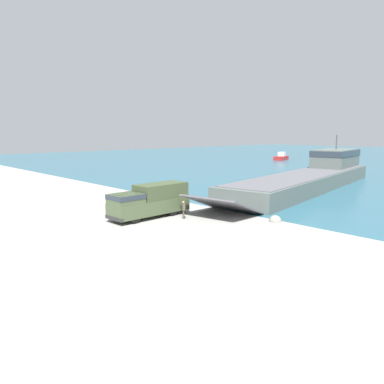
# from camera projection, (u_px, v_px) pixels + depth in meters

# --- Properties ---
(ground_plane) EXTENTS (240.00, 240.00, 0.00)m
(ground_plane) POSITION_uv_depth(u_px,v_px,m) (206.00, 217.00, 35.61)
(ground_plane) COLOR gray
(landing_craft) EXTENTS (13.42, 44.00, 7.49)m
(landing_craft) POSITION_uv_depth(u_px,v_px,m) (314.00, 174.00, 55.31)
(landing_craft) COLOR #56605B
(landing_craft) RESTS_ON ground_plane
(military_truck) EXTENTS (2.65, 8.15, 3.09)m
(military_truck) POSITION_uv_depth(u_px,v_px,m) (150.00, 200.00, 35.20)
(military_truck) COLOR #475638
(military_truck) RESTS_ON ground_plane
(soldier_on_ramp) EXTENTS (0.50, 0.41, 1.67)m
(soldier_on_ramp) POSITION_uv_depth(u_px,v_px,m) (183.00, 209.00, 34.55)
(soldier_on_ramp) COLOR #4C4738
(soldier_on_ramp) RESTS_ON ground_plane
(moored_boat_b) EXTENTS (4.28, 7.01, 2.24)m
(moored_boat_b) POSITION_uv_depth(u_px,v_px,m) (281.00, 157.00, 108.14)
(moored_boat_b) COLOR #B22323
(moored_boat_b) RESTS_ON ground_plane
(mooring_bollard) EXTENTS (0.33, 0.33, 0.88)m
(mooring_bollard) POSITION_uv_depth(u_px,v_px,m) (161.00, 196.00, 44.54)
(mooring_bollard) COLOR #333338
(mooring_bollard) RESTS_ON ground_plane
(shoreline_rock_a) EXTENTS (1.15, 1.15, 1.15)m
(shoreline_rock_a) POSITION_uv_depth(u_px,v_px,m) (275.00, 222.00, 33.65)
(shoreline_rock_a) COLOR gray
(shoreline_rock_a) RESTS_ON ground_plane
(shoreline_rock_b) EXTENTS (0.94, 0.94, 0.94)m
(shoreline_rock_b) POSITION_uv_depth(u_px,v_px,m) (152.00, 196.00, 46.78)
(shoreline_rock_b) COLOR gray
(shoreline_rock_b) RESTS_ON ground_plane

